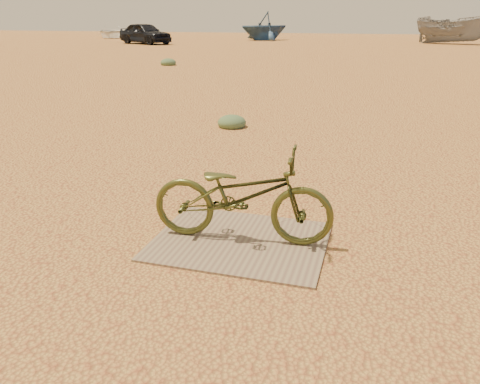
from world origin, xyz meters
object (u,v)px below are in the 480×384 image
(plywood_board, at_px, (240,241))
(boat_near_left, at_px, (112,32))
(bicycle, at_px, (242,195))
(boat_far_left, at_px, (264,26))
(boat_mid_right, at_px, (452,29))
(car, at_px, (145,33))

(plywood_board, bearing_deg, boat_near_left, 122.15)
(bicycle, distance_m, boat_near_left, 48.11)
(boat_far_left, bearing_deg, bicycle, -33.95)
(plywood_board, height_order, bicycle, bicycle)
(bicycle, relative_size, boat_near_left, 0.32)
(boat_near_left, xyz_separation_m, boat_far_left, (16.10, -0.54, 0.68))
(bicycle, relative_size, boat_mid_right, 0.30)
(car, distance_m, boat_mid_right, 24.22)
(bicycle, bearing_deg, boat_far_left, 8.08)
(bicycle, xyz_separation_m, boat_near_left, (-25.62, 40.72, 0.09))
(bicycle, bearing_deg, boat_mid_right, -14.48)
(boat_far_left, xyz_separation_m, boat_mid_right, (15.71, -2.12, -0.14))
(plywood_board, relative_size, boat_far_left, 0.35)
(plywood_board, xyz_separation_m, boat_mid_right, (6.19, 38.09, 1.10))
(boat_near_left, bearing_deg, plywood_board, -78.35)
(bicycle, relative_size, boat_far_left, 0.36)
(car, bearing_deg, plywood_board, -126.71)
(boat_near_left, distance_m, boat_mid_right, 31.92)
(bicycle, bearing_deg, boat_near_left, 26.93)
(boat_far_left, height_order, boat_mid_right, boat_far_left)
(plywood_board, relative_size, car, 0.35)
(plywood_board, relative_size, bicycle, 0.95)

